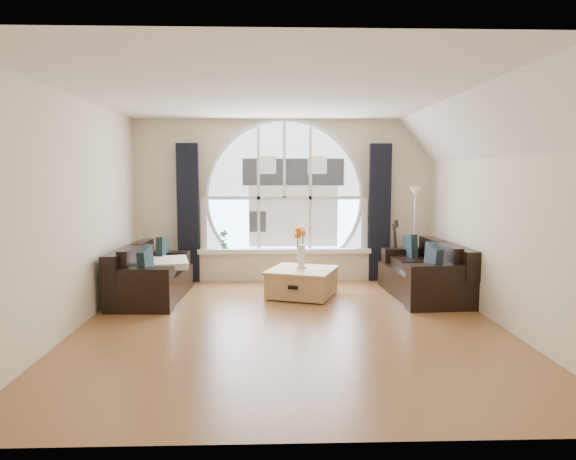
# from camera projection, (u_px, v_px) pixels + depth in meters

# --- Properties ---
(ground) EXTENTS (5.00, 5.50, 0.01)m
(ground) POSITION_uv_depth(u_px,v_px,m) (291.00, 325.00, 6.25)
(ground) COLOR brown
(ground) RESTS_ON ground
(ceiling) EXTENTS (5.00, 5.50, 0.01)m
(ceiling) POSITION_uv_depth(u_px,v_px,m) (291.00, 95.00, 5.97)
(ceiling) COLOR silver
(ceiling) RESTS_ON ground
(wall_back) EXTENTS (5.00, 0.01, 2.70)m
(wall_back) POSITION_uv_depth(u_px,v_px,m) (284.00, 201.00, 8.84)
(wall_back) COLOR beige
(wall_back) RESTS_ON ground
(wall_front) EXTENTS (5.00, 0.01, 2.70)m
(wall_front) POSITION_uv_depth(u_px,v_px,m) (307.00, 244.00, 3.38)
(wall_front) COLOR beige
(wall_front) RESTS_ON ground
(wall_left) EXTENTS (0.01, 5.50, 2.70)m
(wall_left) POSITION_uv_depth(u_px,v_px,m) (74.00, 213.00, 6.03)
(wall_left) COLOR beige
(wall_left) RESTS_ON ground
(wall_right) EXTENTS (0.01, 5.50, 2.70)m
(wall_right) POSITION_uv_depth(u_px,v_px,m) (502.00, 212.00, 6.19)
(wall_right) COLOR beige
(wall_right) RESTS_ON ground
(attic_slope) EXTENTS (0.92, 5.50, 0.72)m
(attic_slope) POSITION_uv_depth(u_px,v_px,m) (480.00, 126.00, 6.08)
(attic_slope) COLOR silver
(attic_slope) RESTS_ON ground
(arched_window) EXTENTS (2.60, 0.06, 2.15)m
(arched_window) POSITION_uv_depth(u_px,v_px,m) (284.00, 184.00, 8.78)
(arched_window) COLOR silver
(arched_window) RESTS_ON wall_back
(window_sill) EXTENTS (2.90, 0.22, 0.08)m
(window_sill) POSITION_uv_depth(u_px,v_px,m) (285.00, 251.00, 8.83)
(window_sill) COLOR white
(window_sill) RESTS_ON wall_back
(window_frame) EXTENTS (2.76, 0.08, 2.15)m
(window_frame) POSITION_uv_depth(u_px,v_px,m) (284.00, 184.00, 8.75)
(window_frame) COLOR white
(window_frame) RESTS_ON wall_back
(neighbor_house) EXTENTS (1.70, 0.02, 1.50)m
(neighbor_house) POSITION_uv_depth(u_px,v_px,m) (293.00, 192.00, 8.79)
(neighbor_house) COLOR silver
(neighbor_house) RESTS_ON wall_back
(curtain_left) EXTENTS (0.35, 0.12, 2.30)m
(curtain_left) POSITION_uv_depth(u_px,v_px,m) (188.00, 213.00, 8.69)
(curtain_left) COLOR black
(curtain_left) RESTS_ON ground
(curtain_right) EXTENTS (0.35, 0.12, 2.30)m
(curtain_right) POSITION_uv_depth(u_px,v_px,m) (380.00, 213.00, 8.80)
(curtain_right) COLOR black
(curtain_right) RESTS_ON ground
(sofa_left) EXTENTS (0.93, 1.74, 0.75)m
(sofa_left) POSITION_uv_depth(u_px,v_px,m) (152.00, 272.00, 7.53)
(sofa_left) COLOR black
(sofa_left) RESTS_ON ground
(sofa_right) EXTENTS (0.99, 1.83, 0.79)m
(sofa_right) POSITION_uv_depth(u_px,v_px,m) (424.00, 270.00, 7.68)
(sofa_right) COLOR black
(sofa_right) RESTS_ON ground
(coffee_chest) EXTENTS (1.17, 1.17, 0.45)m
(coffee_chest) POSITION_uv_depth(u_px,v_px,m) (302.00, 281.00, 7.73)
(coffee_chest) COLOR tan
(coffee_chest) RESTS_ON ground
(throw_blanket) EXTENTS (0.66, 0.66, 0.10)m
(throw_blanket) POSITION_uv_depth(u_px,v_px,m) (168.00, 263.00, 7.68)
(throw_blanket) COLOR silver
(throw_blanket) RESTS_ON sofa_left
(vase_flowers) EXTENTS (0.24, 0.24, 0.70)m
(vase_flowers) POSITION_uv_depth(u_px,v_px,m) (301.00, 242.00, 7.74)
(vase_flowers) COLOR white
(vase_flowers) RESTS_ON coffee_chest
(floor_lamp) EXTENTS (0.24, 0.24, 1.60)m
(floor_lamp) POSITION_uv_depth(u_px,v_px,m) (414.00, 237.00, 8.40)
(floor_lamp) COLOR #B2B2B2
(floor_lamp) RESTS_ON ground
(guitar) EXTENTS (0.40, 0.31, 1.06)m
(guitar) POSITION_uv_depth(u_px,v_px,m) (394.00, 252.00, 8.57)
(guitar) COLOR brown
(guitar) RESTS_ON ground
(potted_plant) EXTENTS (0.20, 0.17, 0.32)m
(potted_plant) POSITION_uv_depth(u_px,v_px,m) (224.00, 239.00, 8.78)
(potted_plant) COLOR #1E6023
(potted_plant) RESTS_ON window_sill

